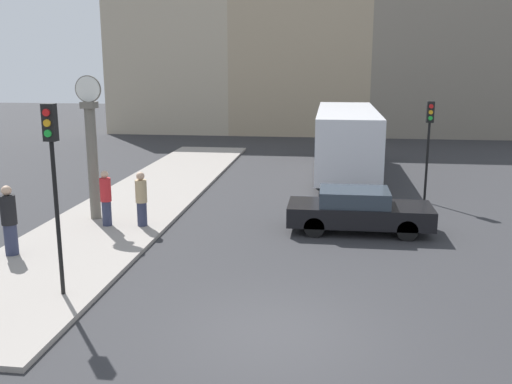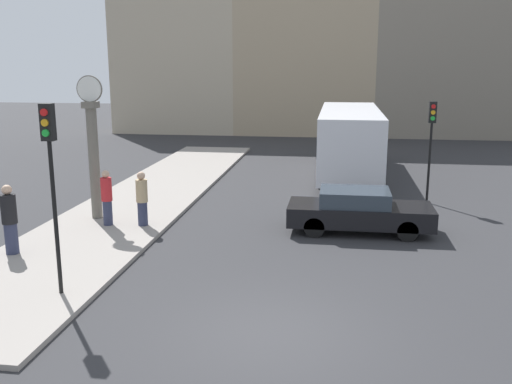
{
  "view_description": "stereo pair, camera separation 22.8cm",
  "coord_description": "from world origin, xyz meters",
  "px_view_note": "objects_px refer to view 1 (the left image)",
  "views": [
    {
      "loc": [
        0.91,
        -9.93,
        5.0
      ],
      "look_at": [
        -1.18,
        6.16,
        1.33
      ],
      "focal_mm": 40.0,
      "sensor_mm": 36.0,
      "label": 1
    },
    {
      "loc": [
        1.14,
        -9.9,
        5.0
      ],
      "look_at": [
        -1.18,
        6.16,
        1.33
      ],
      "focal_mm": 40.0,
      "sensor_mm": 36.0,
      "label": 2
    }
  ],
  "objects_px": {
    "bus_distant": "(346,138)",
    "pedestrian_black_jacket": "(9,220)",
    "pedestrian_red_top": "(106,198)",
    "street_clock": "(92,151)",
    "traffic_light_far": "(429,131)",
    "pedestrian_tan_coat": "(141,199)",
    "sedan_car": "(358,210)",
    "traffic_light_near": "(53,161)"
  },
  "relations": [
    {
      "from": "traffic_light_near",
      "to": "pedestrian_red_top",
      "type": "bearing_deg",
      "value": 101.72
    },
    {
      "from": "pedestrian_black_jacket",
      "to": "pedestrian_red_top",
      "type": "relative_size",
      "value": 1.08
    },
    {
      "from": "sedan_car",
      "to": "street_clock",
      "type": "distance_m",
      "value": 8.49
    },
    {
      "from": "pedestrian_black_jacket",
      "to": "pedestrian_red_top",
      "type": "bearing_deg",
      "value": 64.3
    },
    {
      "from": "sedan_car",
      "to": "traffic_light_near",
      "type": "bearing_deg",
      "value": -137.55
    },
    {
      "from": "pedestrian_black_jacket",
      "to": "street_clock",
      "type": "bearing_deg",
      "value": 78.75
    },
    {
      "from": "traffic_light_far",
      "to": "pedestrian_tan_coat",
      "type": "relative_size",
      "value": 2.19
    },
    {
      "from": "sedan_car",
      "to": "street_clock",
      "type": "relative_size",
      "value": 0.95
    },
    {
      "from": "street_clock",
      "to": "pedestrian_black_jacket",
      "type": "distance_m",
      "value": 3.99
    },
    {
      "from": "pedestrian_tan_coat",
      "to": "pedestrian_black_jacket",
      "type": "bearing_deg",
      "value": -129.19
    },
    {
      "from": "traffic_light_near",
      "to": "pedestrian_red_top",
      "type": "distance_m",
      "value": 5.75
    },
    {
      "from": "sedan_car",
      "to": "traffic_light_near",
      "type": "distance_m",
      "value": 9.19
    },
    {
      "from": "bus_distant",
      "to": "pedestrian_tan_coat",
      "type": "relative_size",
      "value": 5.85
    },
    {
      "from": "pedestrian_tan_coat",
      "to": "pedestrian_black_jacket",
      "type": "xyz_separation_m",
      "value": [
        -2.5,
        -3.07,
        0.08
      ]
    },
    {
      "from": "bus_distant",
      "to": "pedestrian_red_top",
      "type": "distance_m",
      "value": 12.5
    },
    {
      "from": "sedan_car",
      "to": "traffic_light_far",
      "type": "relative_size",
      "value": 1.17
    },
    {
      "from": "traffic_light_far",
      "to": "pedestrian_tan_coat",
      "type": "height_order",
      "value": "traffic_light_far"
    },
    {
      "from": "pedestrian_black_jacket",
      "to": "pedestrian_tan_coat",
      "type": "bearing_deg",
      "value": 50.81
    },
    {
      "from": "bus_distant",
      "to": "pedestrian_black_jacket",
      "type": "relative_size",
      "value": 5.33
    },
    {
      "from": "sedan_car",
      "to": "pedestrian_red_top",
      "type": "distance_m",
      "value": 7.69
    },
    {
      "from": "pedestrian_tan_coat",
      "to": "sedan_car",
      "type": "bearing_deg",
      "value": 5.39
    },
    {
      "from": "traffic_light_far",
      "to": "sedan_car",
      "type": "bearing_deg",
      "value": -122.41
    },
    {
      "from": "pedestrian_red_top",
      "to": "traffic_light_far",
      "type": "bearing_deg",
      "value": 25.32
    },
    {
      "from": "traffic_light_far",
      "to": "traffic_light_near",
      "type": "bearing_deg",
      "value": -132.2
    },
    {
      "from": "traffic_light_far",
      "to": "pedestrian_red_top",
      "type": "height_order",
      "value": "traffic_light_far"
    },
    {
      "from": "traffic_light_far",
      "to": "pedestrian_black_jacket",
      "type": "distance_m",
      "value": 14.15
    },
    {
      "from": "pedestrian_red_top",
      "to": "pedestrian_black_jacket",
      "type": "bearing_deg",
      "value": -115.7
    },
    {
      "from": "bus_distant",
      "to": "pedestrian_red_top",
      "type": "xyz_separation_m",
      "value": [
        -7.48,
        -10.0,
        -0.71
      ]
    },
    {
      "from": "bus_distant",
      "to": "pedestrian_tan_coat",
      "type": "bearing_deg",
      "value": -122.93
    },
    {
      "from": "sedan_car",
      "to": "pedestrian_tan_coat",
      "type": "relative_size",
      "value": 2.56
    },
    {
      "from": "street_clock",
      "to": "traffic_light_far",
      "type": "bearing_deg",
      "value": 20.52
    },
    {
      "from": "street_clock",
      "to": "pedestrian_red_top",
      "type": "distance_m",
      "value": 1.68
    },
    {
      "from": "traffic_light_near",
      "to": "pedestrian_black_jacket",
      "type": "relative_size",
      "value": 2.22
    },
    {
      "from": "sedan_car",
      "to": "bus_distant",
      "type": "height_order",
      "value": "bus_distant"
    },
    {
      "from": "traffic_light_far",
      "to": "pedestrian_tan_coat",
      "type": "xyz_separation_m",
      "value": [
        -9.18,
        -4.74,
        -1.68
      ]
    },
    {
      "from": "sedan_car",
      "to": "pedestrian_black_jacket",
      "type": "distance_m",
      "value": 9.8
    },
    {
      "from": "traffic_light_far",
      "to": "pedestrian_red_top",
      "type": "distance_m",
      "value": 11.48
    },
    {
      "from": "sedan_car",
      "to": "pedestrian_red_top",
      "type": "height_order",
      "value": "pedestrian_red_top"
    },
    {
      "from": "traffic_light_near",
      "to": "bus_distant",
      "type": "bearing_deg",
      "value": 67.28
    },
    {
      "from": "sedan_car",
      "to": "traffic_light_near",
      "type": "height_order",
      "value": "traffic_light_near"
    },
    {
      "from": "traffic_light_near",
      "to": "pedestrian_red_top",
      "type": "relative_size",
      "value": 2.39
    },
    {
      "from": "pedestrian_tan_coat",
      "to": "traffic_light_near",
      "type": "bearing_deg",
      "value": -89.9
    }
  ]
}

